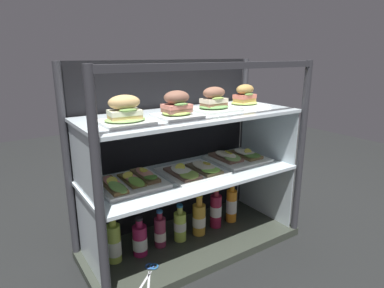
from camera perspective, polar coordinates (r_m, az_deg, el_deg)
ground_plane at (r=1.85m, az=-0.00°, el=-17.58°), size 6.00×6.00×0.02m
case_base_deck at (r=1.83m, az=-0.00°, el=-16.76°), size 1.13×0.49×0.04m
case_frame at (r=1.72m, az=-2.30°, el=-0.42°), size 1.13×0.49×0.97m
riser_lower_tier at (r=1.74m, az=-0.00°, el=-11.15°), size 1.06×0.42×0.36m
shelf_lower_glass at (r=1.66m, az=-0.00°, el=-5.37°), size 1.08×0.44×0.02m
riser_upper_tier at (r=1.61m, az=-0.00°, el=-0.27°), size 1.06×0.42×0.29m
shelf_upper_glass at (r=1.58m, az=-0.00°, el=5.11°), size 1.08×0.44×0.02m
plated_roll_sandwich_far_right at (r=1.35m, az=-11.67°, el=5.31°), size 0.20×0.20×0.12m
plated_roll_sandwich_right_of_center at (r=1.46m, az=-2.68°, el=6.49°), size 0.19×0.19×0.12m
plated_roll_sandwich_mid_right at (r=1.63m, az=3.85°, el=7.22°), size 0.21×0.21×0.12m
plated_roll_sandwich_near_left_corner at (r=1.79m, az=9.19°, el=7.77°), size 0.20×0.20×0.12m
open_sandwich_tray_left_of_center at (r=1.53m, az=-10.70°, el=-6.42°), size 0.29×0.28×0.06m
open_sandwich_tray_near_right_corner at (r=1.64m, az=0.25°, el=-4.69°), size 0.29×0.28×0.06m
open_sandwich_tray_center at (r=1.87m, az=7.87°, el=-2.23°), size 0.29×0.28×0.06m
juice_bottle_back_right at (r=1.65m, az=-13.50°, el=-16.54°), size 0.07×0.07×0.24m
juice_bottle_front_left_end at (r=1.68m, az=-9.10°, el=-16.28°), size 0.07×0.07×0.20m
juice_bottle_back_center at (r=1.73m, az=-5.60°, el=-15.09°), size 0.06×0.06×0.20m
juice_bottle_near_post at (r=1.77m, az=-2.12°, el=-14.05°), size 0.07×0.07×0.20m
juice_bottle_front_fourth at (r=1.82m, az=1.24°, el=-12.94°), size 0.07×0.07×0.23m
juice_bottle_tucked_behind at (r=1.89m, az=4.19°, el=-11.49°), size 0.06×0.06×0.23m
juice_bottle_front_middle at (r=1.96m, az=6.91°, el=-10.52°), size 0.06×0.06×0.25m
kitchen_scissors at (r=1.61m, az=-7.23°, el=-20.94°), size 0.15×0.17×0.01m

